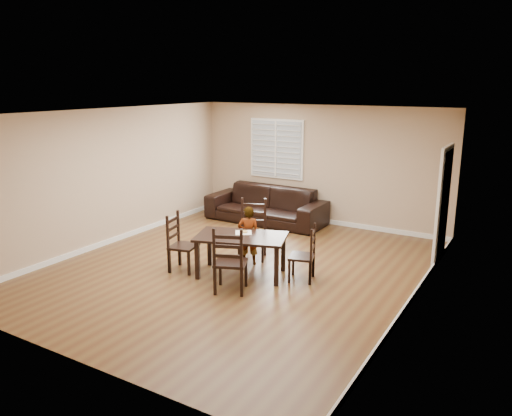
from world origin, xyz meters
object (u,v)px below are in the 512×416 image
at_px(dining_table, 241,241).
at_px(child, 249,235).
at_px(donut, 245,231).
at_px(sofa, 266,205).
at_px(chair_right, 309,256).
at_px(chair_near, 253,230).
at_px(chair_left, 177,244).
at_px(chair_far, 229,264).

height_order(dining_table, child, child).
xyz_separation_m(child, donut, (0.13, -0.35, 0.19)).
bearing_deg(sofa, chair_right, -48.49).
bearing_deg(child, sofa, -91.77).
relative_size(chair_near, chair_right, 1.17).
bearing_deg(child, dining_table, 83.25).
distance_m(chair_left, child, 1.26).
distance_m(chair_right, donut, 1.17).
bearing_deg(dining_table, donut, 83.66).
bearing_deg(dining_table, chair_near, 90.70).
bearing_deg(chair_left, chair_near, -44.13).
relative_size(chair_left, donut, 9.42).
bearing_deg(chair_near, sofa, 90.50).
bearing_deg(chair_far, chair_near, -93.25).
relative_size(chair_left, sofa, 0.36).
relative_size(chair_far, chair_right, 1.14).
relative_size(dining_table, donut, 15.58).
relative_size(chair_right, sofa, 0.34).
bearing_deg(sofa, chair_near, -65.29).
xyz_separation_m(chair_near, child, (0.15, -0.40, 0.03)).
height_order(child, donut, child).
bearing_deg(dining_table, chair_left, 179.39).
relative_size(dining_table, chair_near, 1.52).
xyz_separation_m(chair_near, chair_right, (1.40, -0.56, -0.07)).
xyz_separation_m(dining_table, donut, (-0.03, 0.16, 0.11)).
xyz_separation_m(chair_far, sofa, (-1.54, 3.87, -0.08)).
distance_m(dining_table, donut, 0.20).
relative_size(chair_left, child, 0.95).
height_order(dining_table, sofa, sofa).
bearing_deg(chair_far, chair_right, -148.43).
bearing_deg(dining_table, sofa, 94.18).
relative_size(chair_near, chair_far, 1.03).
relative_size(dining_table, child, 1.57).
relative_size(chair_far, donut, 9.96).
relative_size(child, donut, 9.94).
relative_size(chair_left, chair_right, 1.08).
xyz_separation_m(chair_near, chair_far, (0.58, -1.68, -0.01)).
height_order(dining_table, chair_left, chair_left).
height_order(chair_left, chair_right, chair_left).
distance_m(chair_far, chair_left, 1.42).
bearing_deg(child, chair_far, 83.63).
bearing_deg(chair_right, sofa, -155.47).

